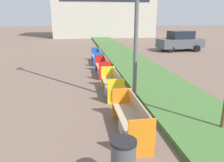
{
  "coord_description": "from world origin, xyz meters",
  "views": [
    {
      "loc": [
        -0.41,
        2.34,
        3.03
      ],
      "look_at": [
        0.9,
        10.6,
        0.6
      ],
      "focal_mm": 35.0,
      "sensor_mm": 36.0,
      "label": 1
    }
  ],
  "objects": [
    {
      "name": "parked_car_distant",
      "position": [
        9.19,
        21.84,
        0.91
      ],
      "size": [
        4.36,
        2.18,
        1.86
      ],
      "rotation": [
        0.0,
        0.0,
        0.1
      ],
      "color": "#474C51",
      "rests_on": "ground"
    },
    {
      "name": "bench_blue_frame",
      "position": [
        0.94,
        17.17,
        0.37
      ],
      "size": [
        0.65,
        2.32,
        0.94
      ],
      "color": "#ADA8A0",
      "rests_on": "ground"
    },
    {
      "name": "bench_yellow_frame",
      "position": [
        0.94,
        10.72,
        0.37
      ],
      "size": [
        0.65,
        2.15,
        0.94
      ],
      "color": "#ADA8A0",
      "rests_on": "ground"
    },
    {
      "name": "bench_orange_frame",
      "position": [
        0.94,
        7.5,
        0.37
      ],
      "size": [
        0.65,
        2.19,
        0.94
      ],
      "color": "#ADA8A0",
      "rests_on": "ground"
    },
    {
      "name": "building_backdrop",
      "position": [
        4.0,
        39.89,
        5.4
      ],
      "size": [
        15.87,
        7.83,
        10.81
      ],
      "color": "#B2AD9E",
      "rests_on": "ground"
    },
    {
      "name": "bench_red_frame",
      "position": [
        0.94,
        13.9,
        0.37
      ],
      "size": [
        0.65,
        2.14,
        0.94
      ],
      "color": "#ADA8A0",
      "rests_on": "ground"
    },
    {
      "name": "planter_grass_strip",
      "position": [
        3.2,
        12.0,
        0.09
      ],
      "size": [
        2.8,
        120.0,
        0.18
      ],
      "color": "#426B33",
      "rests_on": "ground"
    }
  ]
}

